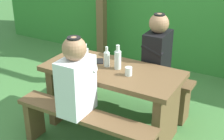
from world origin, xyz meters
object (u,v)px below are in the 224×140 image
person_black_coat (157,49)px  bottle_center (118,59)px  picnic_table (112,89)px  cell_phone (100,61)px  drinking_glass (129,71)px  bench_near (85,126)px  bottle_left (85,56)px  person_white_shirt (76,79)px  bench_far (134,82)px  bottle_right (107,59)px

person_black_coat → bottle_center: bearing=-115.2°
person_black_coat → picnic_table: bearing=-117.9°
person_black_coat → cell_phone: (-0.47, -0.41, -0.09)m
drinking_glass → picnic_table: bearing=166.9°
cell_phone → bench_near: bearing=-104.2°
drinking_glass → bottle_left: size_ratio=0.37×
bench_near → person_white_shirt: (-0.07, 0.00, 0.47)m
picnic_table → person_black_coat: bearing=62.1°
drinking_glass → cell_phone: bearing=160.1°
bench_near → person_black_coat: size_ratio=1.95×
cell_phone → bottle_left: bearing=-154.5°
bottle_left → person_black_coat: bearing=44.5°
bench_far → bottle_right: (-0.08, -0.48, 0.46)m
picnic_table → cell_phone: 0.32m
bench_near → bottle_center: size_ratio=5.59×
person_white_shirt → cell_phone: person_white_shirt is taller
drinking_glass → bottle_center: bearing=152.7°
bench_near → person_black_coat: (0.27, 1.02, 0.47)m
picnic_table → bottle_center: (0.05, 0.04, 0.33)m
person_black_coat → bottle_right: person_black_coat is taller
person_white_shirt → drinking_glass: (0.28, 0.46, -0.05)m
drinking_glass → bench_near: bearing=-114.2°
bench_far → bottle_right: size_ratio=6.63×
person_white_shirt → bottle_center: 0.56m
bottle_right → cell_phone: bearing=151.2°
picnic_table → bottle_center: 0.33m
bottle_center → bottle_right: bearing=-178.8°
bench_far → bottle_right: bottle_right is taller
picnic_table → bench_near: (0.00, -0.51, -0.15)m
bench_near → cell_phone: 0.75m
bench_far → bottle_left: (-0.29, -0.55, 0.47)m
person_black_coat → bottle_left: (-0.56, -0.55, 0.00)m
person_black_coat → bottle_center: 0.52m
picnic_table → bench_far: 0.53m
bench_near → bottle_left: (-0.29, 0.47, 0.47)m
bottle_left → person_white_shirt: bearing=-65.4°
picnic_table → bottle_right: bottle_right is taller
picnic_table → bench_near: bearing=-90.0°
picnic_table → drinking_glass: (0.21, -0.05, 0.27)m
cell_phone → bench_far: bearing=31.7°
picnic_table → person_black_coat: person_black_coat is taller
bench_far → person_black_coat: (0.27, -0.00, 0.47)m
bench_near → bottle_left: bearing=121.4°
bottle_left → bottle_center: size_ratio=0.90×
bench_far → drinking_glass: bearing=-69.6°
bottle_right → bottle_center: (0.12, 0.00, 0.02)m
cell_phone → bottle_right: bearing=-61.1°
picnic_table → drinking_glass: drinking_glass is taller
picnic_table → cell_phone: cell_phone is taller
cell_phone → person_white_shirt: bearing=-110.5°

